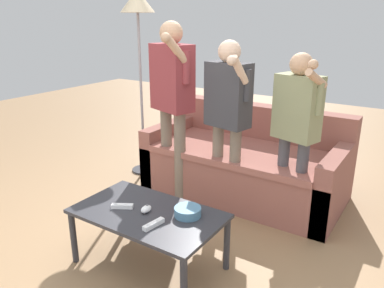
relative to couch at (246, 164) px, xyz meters
The scene contains 11 objects.
ground_plane 1.34m from the couch, 98.78° to the right, with size 12.00×12.00×0.00m, color #93704C.
couch is the anchor object (origin of this frame).
coffee_table 1.47m from the couch, 91.44° to the right, with size 1.01×0.59×0.42m.
snack_bowl 1.38m from the couch, 80.88° to the right, with size 0.18×0.18×0.06m, color teal.
game_remote_nunchuk 1.48m from the couch, 91.69° to the right, with size 0.06×0.09×0.05m.
floor_lamp 1.85m from the couch, behind, with size 0.35×0.35×1.94m.
player_left 1.04m from the couch, 140.48° to the right, with size 0.47×0.46×1.65m.
player_center 0.78m from the couch, 89.78° to the right, with size 0.44×0.41×1.51m.
player_right 0.89m from the couch, 30.12° to the right, with size 0.42×0.37×1.43m.
game_remote_wand_near 1.60m from the couch, 85.92° to the right, with size 0.06×0.17×0.03m.
game_remote_wand_far 1.54m from the couch, 98.24° to the right, with size 0.15×0.11×0.03m.
Camera 1 is at (1.67, -1.93, 1.68)m, focal length 35.58 mm.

